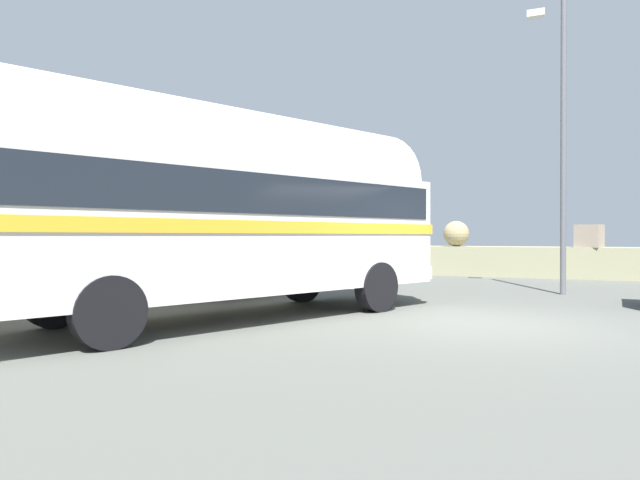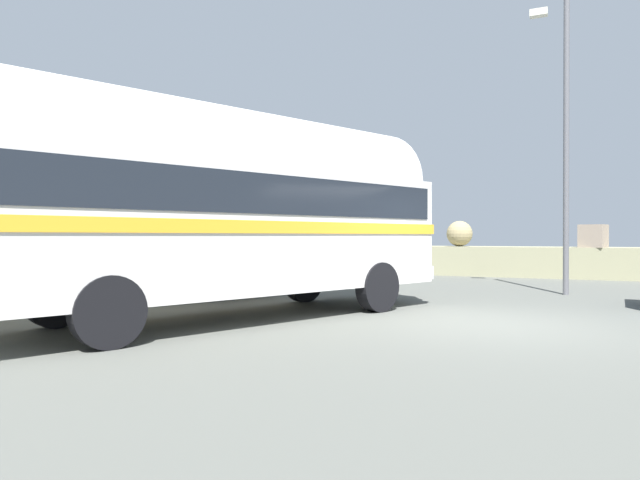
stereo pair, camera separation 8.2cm
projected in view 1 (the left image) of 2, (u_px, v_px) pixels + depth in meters
The scene contains 5 objects.
ground at pixel (490, 324), 9.15m from camera, with size 32.00×26.00×0.02m.
breakwater at pixel (516, 258), 20.13m from camera, with size 31.36×2.04×2.48m.
vintage_coach at pixel (231, 204), 9.65m from camera, with size 5.64×8.82×3.70m.
second_coach at pixel (81, 210), 11.74m from camera, with size 6.36×8.62×3.70m.
lamp_post at pixel (560, 131), 13.81m from camera, with size 0.96×0.71×7.44m.
Camera 1 is at (1.08, -9.51, 1.48)m, focal length 30.83 mm.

